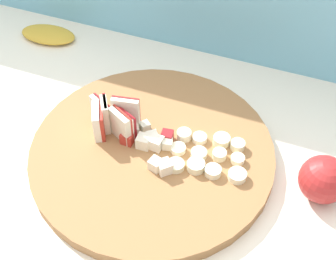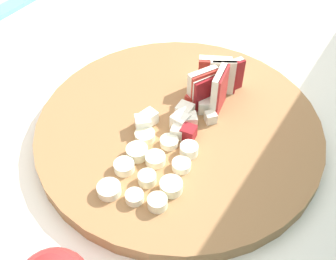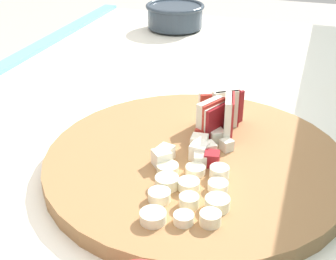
{
  "view_description": "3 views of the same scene",
  "coord_description": "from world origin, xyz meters",
  "px_view_note": "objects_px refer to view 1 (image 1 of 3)",
  "views": [
    {
      "loc": [
        0.29,
        -0.36,
        1.51
      ],
      "look_at": [
        0.1,
        0.14,
        0.94
      ],
      "focal_mm": 49.98,
      "sensor_mm": 36.0,
      "label": 1
    },
    {
      "loc": [
        0.44,
        0.3,
        1.33
      ],
      "look_at": [
        0.12,
        0.1,
        0.94
      ],
      "focal_mm": 43.1,
      "sensor_mm": 36.0,
      "label": 2
    },
    {
      "loc": [
        0.62,
        0.23,
        1.26
      ],
      "look_at": [
        0.1,
        0.06,
        0.97
      ],
      "focal_mm": 50.86,
      "sensor_mm": 36.0,
      "label": 3
    }
  ],
  "objects_px": {
    "apple_dice_pile": "(150,144)",
    "banana_peel": "(48,34)",
    "apple_wedge_fan": "(113,119)",
    "whole_apple": "(323,179)",
    "banana_slice_rows": "(208,155)",
    "cutting_board": "(152,153)"
  },
  "relations": [
    {
      "from": "cutting_board",
      "to": "whole_apple",
      "type": "relative_size",
      "value": 5.37
    },
    {
      "from": "apple_wedge_fan",
      "to": "apple_dice_pile",
      "type": "height_order",
      "value": "apple_wedge_fan"
    },
    {
      "from": "apple_dice_pile",
      "to": "whole_apple",
      "type": "distance_m",
      "value": 0.28
    },
    {
      "from": "cutting_board",
      "to": "banana_slice_rows",
      "type": "height_order",
      "value": "banana_slice_rows"
    },
    {
      "from": "banana_slice_rows",
      "to": "banana_peel",
      "type": "distance_m",
      "value": 0.48
    },
    {
      "from": "cutting_board",
      "to": "whole_apple",
      "type": "xyz_separation_m",
      "value": [
        0.27,
        0.02,
        0.03
      ]
    },
    {
      "from": "apple_wedge_fan",
      "to": "whole_apple",
      "type": "bearing_deg",
      "value": 1.55
    },
    {
      "from": "cutting_board",
      "to": "whole_apple",
      "type": "height_order",
      "value": "whole_apple"
    },
    {
      "from": "cutting_board",
      "to": "banana_peel",
      "type": "height_order",
      "value": "cutting_board"
    },
    {
      "from": "apple_wedge_fan",
      "to": "whole_apple",
      "type": "xyz_separation_m",
      "value": [
        0.35,
        0.01,
        -0.01
      ]
    },
    {
      "from": "banana_peel",
      "to": "apple_dice_pile",
      "type": "bearing_deg",
      "value": -34.34
    },
    {
      "from": "apple_dice_pile",
      "to": "banana_slice_rows",
      "type": "xyz_separation_m",
      "value": [
        0.09,
        0.01,
        -0.0
      ]
    },
    {
      "from": "cutting_board",
      "to": "apple_wedge_fan",
      "type": "xyz_separation_m",
      "value": [
        -0.08,
        0.01,
        0.04
      ]
    },
    {
      "from": "apple_wedge_fan",
      "to": "banana_peel",
      "type": "relative_size",
      "value": 0.78
    },
    {
      "from": "banana_slice_rows",
      "to": "banana_peel",
      "type": "xyz_separation_m",
      "value": [
        -0.43,
        0.21,
        -0.02
      ]
    },
    {
      "from": "cutting_board",
      "to": "apple_dice_pile",
      "type": "distance_m",
      "value": 0.02
    },
    {
      "from": "banana_slice_rows",
      "to": "whole_apple",
      "type": "relative_size",
      "value": 1.75
    },
    {
      "from": "apple_wedge_fan",
      "to": "banana_peel",
      "type": "distance_m",
      "value": 0.34
    },
    {
      "from": "apple_dice_pile",
      "to": "banana_peel",
      "type": "xyz_separation_m",
      "value": [
        -0.33,
        0.23,
        -0.02
      ]
    },
    {
      "from": "banana_peel",
      "to": "whole_apple",
      "type": "relative_size",
      "value": 1.62
    },
    {
      "from": "banana_slice_rows",
      "to": "cutting_board",
      "type": "bearing_deg",
      "value": -170.59
    },
    {
      "from": "apple_dice_pile",
      "to": "apple_wedge_fan",
      "type": "bearing_deg",
      "value": 169.07
    }
  ]
}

